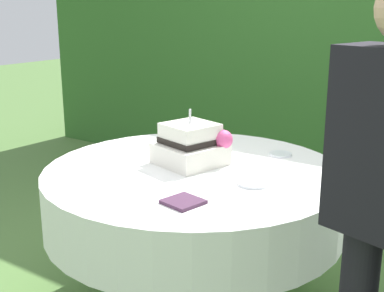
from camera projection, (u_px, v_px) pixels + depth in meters
The scene contains 6 objects.
foliage_hedge at pixel (359, 8), 4.10m from camera, with size 6.46×0.52×2.95m, color #336628.
cake_table at pixel (194, 196), 2.49m from camera, with size 1.42×1.42×0.76m.
wedding_cake at pixel (192, 145), 2.50m from camera, with size 0.36×0.35×0.27m.
serving_plate_near at pixel (253, 183), 2.23m from camera, with size 0.13×0.13×0.01m, color white.
serving_plate_far at pixel (281, 154), 2.66m from camera, with size 0.12×0.12×0.01m, color white.
napkin_stack at pixel (183, 202), 2.02m from camera, with size 0.14×0.14×0.01m, color #4C2D47.
Camera 1 is at (1.31, -1.93, 1.51)m, focal length 48.52 mm.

